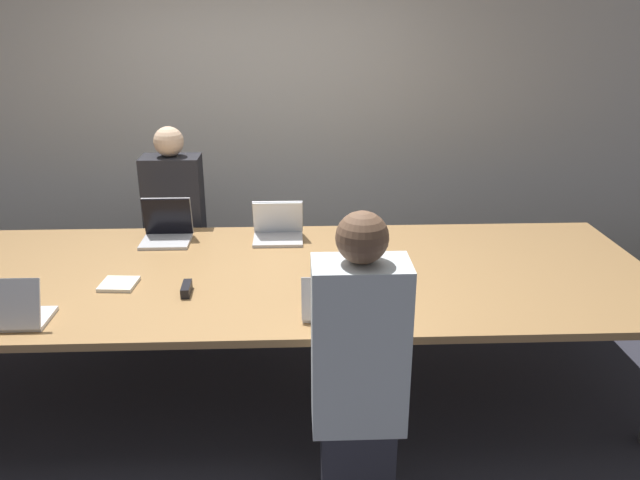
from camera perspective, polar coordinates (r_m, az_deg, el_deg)
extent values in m
plane|color=#2D2D38|center=(3.91, -6.14, -13.24)|extent=(24.00, 24.00, 0.00)
cube|color=beige|center=(5.21, -5.45, 12.01)|extent=(12.00, 0.06, 2.80)
cube|color=#9E7547|center=(3.55, -6.59, -3.23)|extent=(4.59, 1.54, 0.04)
cylinder|color=#4C4C51|center=(4.62, 21.43, -3.97)|extent=(0.08, 0.08, 0.72)
cube|color=#B7B7BC|center=(3.98, -3.86, 0.03)|extent=(0.31, 0.24, 0.02)
cube|color=#B7B7BC|center=(4.02, -3.87, 2.16)|extent=(0.32, 0.10, 0.23)
cube|color=silver|center=(4.02, -3.87, 2.06)|extent=(0.31, 0.10, 0.23)
cube|color=silver|center=(3.06, 1.59, -6.51)|extent=(0.34, 0.20, 0.02)
cube|color=silver|center=(2.94, 1.72, -5.36)|extent=(0.35, 0.06, 0.20)
cube|color=#0F1933|center=(2.95, 1.70, -5.32)|extent=(0.34, 0.06, 0.20)
cube|color=#2D2D38|center=(3.00, 3.35, -19.74)|extent=(0.32, 0.24, 0.45)
cube|color=silver|center=(2.65, 3.62, -9.70)|extent=(0.40, 0.24, 0.76)
sphere|color=brown|center=(2.44, 3.88, 0.23)|extent=(0.21, 0.21, 0.21)
cube|color=silver|center=(3.33, -26.26, -6.51)|extent=(0.35, 0.23, 0.02)
cube|color=silver|center=(3.21, -27.19, -5.24)|extent=(0.36, 0.09, 0.22)
cube|color=silver|center=(3.21, -27.11, -5.22)|extent=(0.35, 0.09, 0.22)
cube|color=#B7B7BC|center=(4.06, -13.90, -0.16)|extent=(0.30, 0.25, 0.02)
cube|color=#B7B7BC|center=(4.12, -13.76, 2.16)|extent=(0.31, 0.05, 0.25)
cube|color=black|center=(4.11, -13.79, 2.09)|extent=(0.30, 0.05, 0.25)
cube|color=#2D2D38|center=(4.71, -12.57, -4.33)|extent=(0.32, 0.24, 0.45)
cube|color=#232328|center=(4.49, -13.16, 2.71)|extent=(0.40, 0.24, 0.76)
sphere|color=beige|center=(4.37, -13.68, 8.74)|extent=(0.20, 0.20, 0.20)
cube|color=black|center=(3.33, -12.11, -4.38)|extent=(0.05, 0.15, 0.05)
cube|color=silver|center=(3.52, -17.92, -3.86)|extent=(0.20, 0.19, 0.02)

